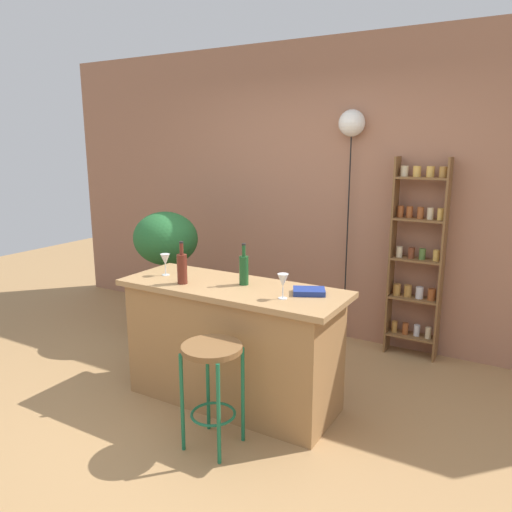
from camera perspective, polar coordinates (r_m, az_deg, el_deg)
The scene contains 13 objects.
ground at distance 3.61m, azimuth -5.34°, elevation -18.16°, with size 12.00×12.00×0.00m, color #A37A4C.
back_wall at distance 4.84m, azimuth 7.91°, elevation 7.28°, with size 6.40×0.10×2.80m, color #9E6B51.
kitchen_counter at distance 3.63m, azimuth -2.71°, elevation -10.06°, with size 1.64×0.61×0.88m.
bar_stool at distance 3.10m, azimuth -5.05°, elevation -12.99°, with size 0.37×0.37×0.67m.
spice_shelf at distance 4.49m, azimuth 18.02°, elevation -0.14°, with size 0.45×0.17×1.75m.
plant_stool at distance 4.93m, azimuth -10.00°, elevation -7.08°, with size 0.32×0.32×0.39m, color #2D2823.
potted_plant at distance 4.73m, azimuth -10.36°, elevation 1.57°, with size 0.63×0.56×0.85m.
bottle_vinegar at distance 3.54m, azimuth -8.51°, elevation -1.35°, with size 0.07×0.07×0.31m.
bottle_soda_blue at distance 3.48m, azimuth -1.41°, elevation -1.53°, with size 0.07×0.07×0.30m.
wine_glass_left at distance 3.79m, azimuth -10.41°, elevation -0.46°, with size 0.07×0.07×0.16m.
wine_glass_center at distance 3.16m, azimuth 3.12°, elevation -2.89°, with size 0.07×0.07×0.16m.
cookbook at distance 3.30m, azimuth 6.13°, elevation -4.07°, with size 0.21×0.15×0.04m, color navy.
pendant_globe_light at distance 4.61m, azimuth 10.97°, elevation 14.53°, with size 0.24×0.24×2.15m.
Camera 1 is at (1.83, -2.51, 1.85)m, focal length 34.74 mm.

